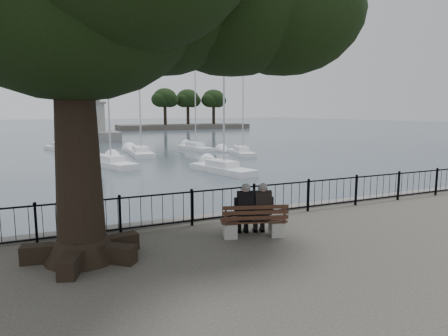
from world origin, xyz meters
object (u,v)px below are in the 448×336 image
person_right (262,211)px  lion_monument (96,125)px  bench (254,225)px  person_left (245,212)px

person_right → lion_monument: lion_monument is taller
bench → person_right: person_right is taller
person_right → lion_monument: bearing=88.1°
person_left → person_right: size_ratio=1.00×
bench → lion_monument: bearing=87.8°
person_right → lion_monument: size_ratio=0.16×
person_left → person_right: same height
person_left → lion_monument: 48.94m
lion_monument → person_right: bearing=-91.9°
person_left → person_right: bearing=-17.7°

